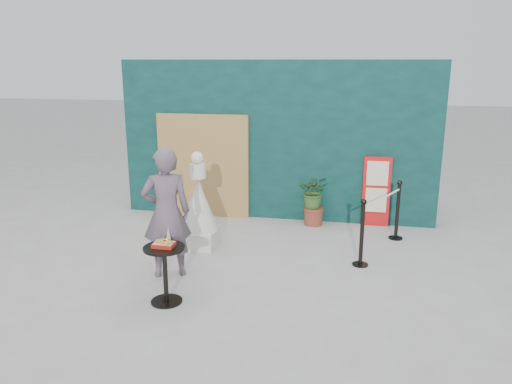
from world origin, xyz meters
The scene contains 10 objects.
ground centered at (0.00, 0.00, 0.00)m, with size 60.00×60.00×0.00m, color #ADAAA5.
back_wall centered at (0.00, 3.15, 1.50)m, with size 6.00×0.30×3.00m, color #0A2D29.
bamboo_fence centered at (-1.40, 2.94, 1.00)m, with size 1.80×0.08×2.00m, color tan.
woman centered at (-1.05, 0.11, 0.93)m, with size 0.68×0.44×1.85m, color #60525C.
menu_board centered at (1.90, 2.95, 0.65)m, with size 0.50×0.07×1.30m.
statue centered at (-0.96, 1.26, 0.65)m, with size 0.62×0.62×1.59m.
cafe_table centered at (-0.78, -0.70, 0.50)m, with size 0.52×0.52×0.75m.
food_basket centered at (-0.78, -0.70, 0.79)m, with size 0.26×0.19×0.11m.
planter centered at (0.78, 2.78, 0.55)m, with size 0.56×0.48×0.95m.
stanchion_barrier centered at (1.94, 1.65, 0.49)m, with size 0.84×1.54×1.03m.
Camera 1 is at (1.49, -6.15, 2.99)m, focal length 35.00 mm.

